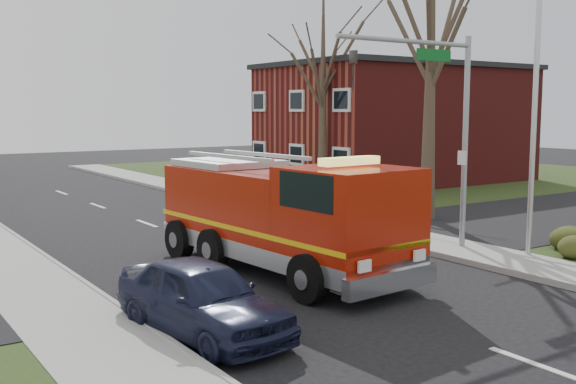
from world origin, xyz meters
TOP-DOWN VIEW (x-y plane):
  - ground at (0.00, 0.00)m, footprint 120.00×120.00m
  - sidewalk_right at (6.20, 0.00)m, footprint 2.40×80.00m
  - sidewalk_left at (-6.20, 0.00)m, footprint 2.40×80.00m
  - brick_building at (19.00, 18.00)m, footprint 15.40×10.40m
  - health_center_sign at (10.50, 12.50)m, footprint 0.12×2.00m
  - bare_tree_near at (9.50, 6.00)m, footprint 6.00×6.00m
  - bare_tree_far at (11.00, 15.00)m, footprint 5.25×5.25m
  - traffic_signal_mast at (5.21, 1.50)m, footprint 5.29×0.18m
  - streetlight_pole at (7.14, -0.50)m, footprint 1.48×0.16m
  - fire_engine at (0.07, 2.25)m, footprint 3.69×8.58m
  - parked_car_maroon at (-4.20, -1.20)m, footprint 2.34×4.72m

SIDE VIEW (x-z plane):
  - ground at x=0.00m, z-range 0.00..0.00m
  - sidewalk_right at x=6.20m, z-range 0.00..0.15m
  - sidewalk_left at x=-6.20m, z-range 0.00..0.15m
  - parked_car_maroon at x=-4.20m, z-range 0.00..1.54m
  - health_center_sign at x=10.50m, z-range 0.18..1.58m
  - fire_engine at x=0.07m, z-range -0.16..3.22m
  - brick_building at x=19.00m, z-range 0.03..7.28m
  - streetlight_pole at x=7.14m, z-range 0.35..8.75m
  - traffic_signal_mast at x=5.21m, z-range 1.31..8.11m
  - bare_tree_far at x=11.00m, z-range 1.24..11.74m
  - bare_tree_near at x=9.50m, z-range 1.41..13.41m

